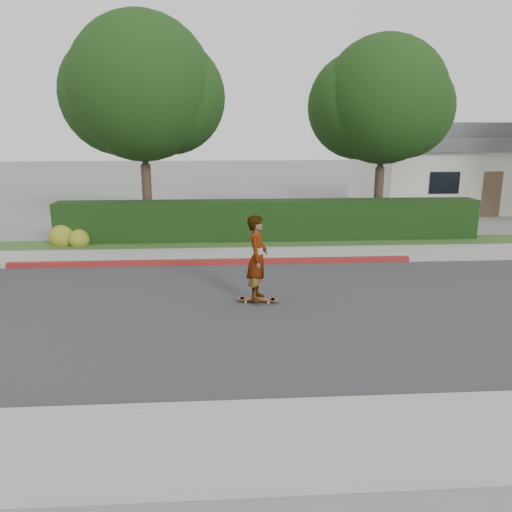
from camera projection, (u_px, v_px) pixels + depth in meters
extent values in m
plane|color=slate|center=(430.00, 307.00, 11.32)|extent=(120.00, 120.00, 0.00)
cube|color=#2D2D30|center=(430.00, 307.00, 11.31)|extent=(60.00, 8.00, 0.01)
cube|color=#9E9E99|center=(376.00, 259.00, 15.27)|extent=(60.00, 0.20, 0.15)
cube|color=maroon|center=(213.00, 262.00, 14.95)|extent=(12.00, 0.21, 0.15)
cube|color=gray|center=(368.00, 253.00, 16.14)|extent=(60.00, 1.60, 0.12)
cube|color=#2D4C1E|center=(355.00, 243.00, 17.69)|extent=(60.00, 1.60, 0.10)
cube|color=black|center=(270.00, 221.00, 17.92)|extent=(15.00, 1.00, 1.50)
sphere|color=#2D4C19|center=(63.00, 237.00, 17.17)|extent=(0.90, 0.90, 0.90)
sphere|color=#2D4C19|center=(79.00, 239.00, 17.03)|extent=(0.70, 0.70, 0.70)
cylinder|color=#33261C|center=(147.00, 201.00, 18.75)|extent=(0.36, 0.36, 2.70)
cylinder|color=#33261C|center=(145.00, 146.00, 18.26)|extent=(0.24, 0.24, 2.25)
sphere|color=black|center=(141.00, 88.00, 17.76)|extent=(5.20, 5.20, 5.20)
sphere|color=black|center=(121.00, 94.00, 18.15)|extent=(4.42, 4.42, 4.42)
sphere|color=black|center=(168.00, 97.00, 18.18)|extent=(4.16, 4.16, 4.16)
cylinder|color=#33261C|center=(378.00, 199.00, 19.82)|extent=(0.36, 0.36, 2.52)
cylinder|color=#33261C|center=(381.00, 151.00, 19.36)|extent=(0.24, 0.24, 2.10)
sphere|color=black|center=(384.00, 100.00, 18.90)|extent=(4.80, 4.80, 4.80)
sphere|color=black|center=(360.00, 106.00, 19.29)|extent=(4.08, 4.08, 4.08)
sphere|color=black|center=(404.00, 109.00, 19.32)|extent=(3.84, 3.84, 3.84)
cube|color=beige|center=(457.00, 177.00, 26.95)|extent=(10.00, 8.00, 3.00)
cube|color=#4C4C51|center=(461.00, 143.00, 26.51)|extent=(10.60, 8.60, 0.60)
cube|color=#4C4C51|center=(462.00, 131.00, 26.37)|extent=(8.40, 6.40, 0.80)
cube|color=black|center=(444.00, 183.00, 22.87)|extent=(1.40, 0.06, 1.00)
cube|color=brown|center=(492.00, 194.00, 23.15)|extent=(0.90, 0.06, 2.10)
cylinder|color=gold|center=(246.00, 302.00, 11.57)|extent=(0.06, 0.04, 0.05)
cylinder|color=gold|center=(247.00, 300.00, 11.71)|extent=(0.06, 0.04, 0.05)
cylinder|color=gold|center=(268.00, 303.00, 11.51)|extent=(0.06, 0.04, 0.05)
cylinder|color=gold|center=(269.00, 301.00, 11.66)|extent=(0.06, 0.04, 0.05)
cube|color=silver|center=(246.00, 299.00, 11.63)|extent=(0.07, 0.16, 0.02)
cube|color=silver|center=(269.00, 300.00, 11.57)|extent=(0.07, 0.16, 0.02)
cube|color=brown|center=(257.00, 299.00, 11.60)|extent=(0.82, 0.33, 0.02)
cylinder|color=brown|center=(240.00, 298.00, 11.64)|extent=(0.23, 0.23, 0.02)
cylinder|color=brown|center=(274.00, 300.00, 11.56)|extent=(0.23, 0.23, 0.02)
imported|color=white|center=(257.00, 258.00, 11.36)|extent=(0.63, 0.81, 1.96)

